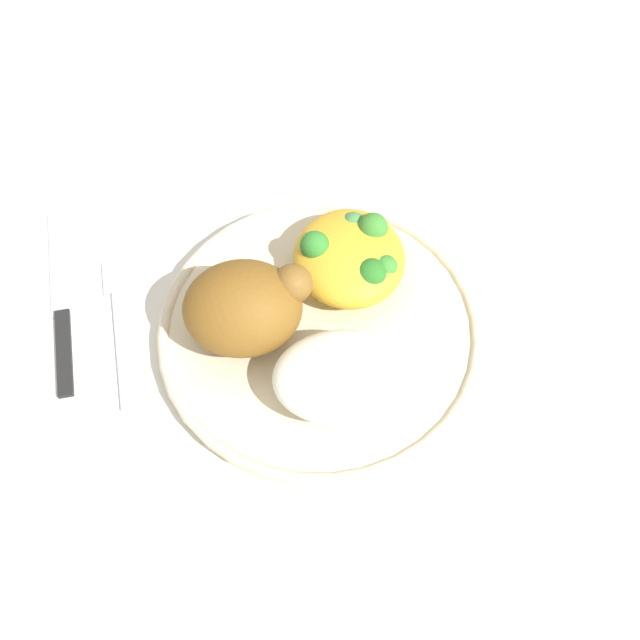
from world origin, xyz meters
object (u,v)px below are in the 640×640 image
object	(u,v)px
mac_cheese_with_broccoli	(351,256)
fork	(119,320)
rice_pile	(342,377)
knife	(62,316)
roasted_chicken	(245,308)
plate	(320,332)

from	to	relation	value
mac_cheese_with_broccoli	fork	world-z (taller)	mac_cheese_with_broccoli
fork	rice_pile	bearing A→B (deg)	-25.74
knife	roasted_chicken	bearing A→B (deg)	-12.54
rice_pile	mac_cheese_with_broccoli	distance (m)	0.11
rice_pile	fork	xyz separation A→B (m)	(-0.18, 0.09, -0.04)
rice_pile	mac_cheese_with_broccoli	xyz separation A→B (m)	(0.02, 0.11, -0.00)
plate	mac_cheese_with_broccoli	world-z (taller)	mac_cheese_with_broccoli
roasted_chicken	knife	distance (m)	0.17
roasted_chicken	mac_cheese_with_broccoli	bearing A→B (deg)	31.58
plate	knife	world-z (taller)	plate
roasted_chicken	fork	distance (m)	0.12
rice_pile	fork	size ratio (longest dim) A/B	0.73
mac_cheese_with_broccoli	knife	size ratio (longest dim) A/B	0.51
fork	knife	size ratio (longest dim) A/B	0.75
fork	knife	xyz separation A→B (m)	(-0.05, 0.01, 0.00)
plate	roasted_chicken	size ratio (longest dim) A/B	2.61
roasted_chicken	fork	world-z (taller)	roasted_chicken
fork	roasted_chicken	bearing A→B (deg)	-14.62
roasted_chicken	fork	xyz separation A→B (m)	(-0.11, 0.03, -0.05)
plate	rice_pile	size ratio (longest dim) A/B	2.51
knife	rice_pile	bearing A→B (deg)	-22.24
mac_cheese_with_broccoli	fork	size ratio (longest dim) A/B	0.68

